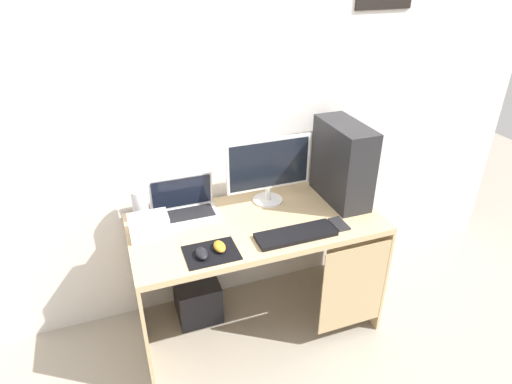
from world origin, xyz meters
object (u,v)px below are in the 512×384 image
speaker (140,206)px  subwoofer (198,298)px  pc_tower (343,163)px  cell_phone (339,224)px  keyboard (296,234)px  laptop (185,208)px  projector (149,226)px  mouse_left (220,247)px  mouse_right (202,253)px  monitor (269,169)px

speaker → subwoofer: size_ratio=0.70×
speaker → pc_tower: bearing=-7.8°
cell_phone → subwoofer: 1.02m
keyboard → subwoofer: 0.87m
subwoofer → laptop: bearing=143.2°
projector → subwoofer: size_ratio=0.76×
pc_tower → mouse_left: bearing=-162.5°
pc_tower → keyboard: size_ratio=1.11×
mouse_right → speaker: bearing=117.5°
monitor → speaker: bearing=176.1°
projector → cell_phone: (0.97, -0.25, -0.05)m
keyboard → subwoofer: bearing=140.4°
monitor → mouse_right: size_ratio=5.17×
speaker → mouse_right: (0.23, -0.44, -0.07)m
mouse_left → subwoofer: size_ratio=0.37×
mouse_right → cell_phone: size_ratio=0.74×
pc_tower → subwoofer: bearing=172.8°
laptop → projector: bearing=-147.7°
cell_phone → projector: bearing=165.4°
pc_tower → keyboard: 0.54m
laptop → mouse_right: bearing=-90.7°
monitor → laptop: bearing=177.4°
pc_tower → monitor: pc_tower is taller
pc_tower → subwoofer: size_ratio=1.78×
monitor → laptop: size_ratio=1.41×
pc_tower → projector: bearing=-179.7°
monitor → mouse_right: (-0.49, -0.39, -0.19)m
speaker → projector: 0.17m
monitor → projector: (-0.70, -0.11, -0.16)m
projector → mouse_right: 0.35m
pc_tower → monitor: bearing=165.4°
projector → monitor: bearing=9.0°
monitor → speaker: (-0.72, 0.05, -0.12)m
keyboard → mouse_right: mouse_right is taller
speaker → mouse_right: 0.50m
mouse_right → keyboard: bearing=0.6°
cell_phone → pc_tower: bearing=60.7°
mouse_left → cell_phone: mouse_left is taller
monitor → projector: monitor is taller
speaker → keyboard: size_ratio=0.43×
keyboard → mouse_left: 0.40m
monitor → pc_tower: bearing=-14.6°
cell_phone → subwoofer: bearing=153.4°
pc_tower → speaker: bearing=172.2°
mouse_left → subwoofer: (-0.07, 0.37, -0.63)m
pc_tower → mouse_left: (-0.81, -0.26, -0.21)m
monitor → cell_phone: 0.50m
laptop → mouse_left: laptop is taller
monitor → mouse_left: 0.57m
pc_tower → laptop: 0.93m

